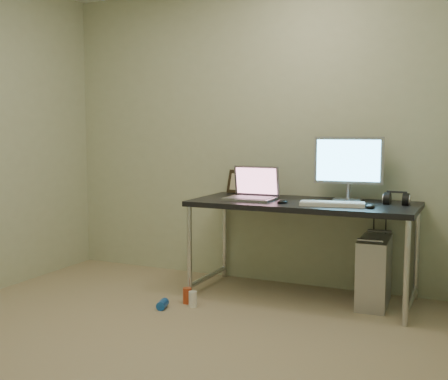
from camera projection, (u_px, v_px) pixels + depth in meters
floor at (143, 349)px, 3.31m from camera, size 3.50×3.50×0.00m
wall_back at (253, 135)px, 4.77m from camera, size 3.50×0.02×2.50m
desk at (303, 211)px, 4.26m from camera, size 1.69×0.74×0.75m
tower_computer at (374, 272)px, 4.13m from camera, size 0.23×0.49×0.53m
cable_a at (374, 245)px, 4.38m from camera, size 0.01×0.16×0.69m
cable_b at (385, 248)px, 4.33m from camera, size 0.02×0.11×0.71m
can_red at (187, 296)px, 4.19m from camera, size 0.07×0.07×0.12m
can_white at (193, 299)px, 4.11m from camera, size 0.08×0.08×0.11m
can_blue at (163, 304)px, 4.07m from camera, size 0.09×0.13×0.06m
laptop at (252, 192)px, 4.39m from camera, size 0.38×0.31×0.26m
monitor at (348, 163)px, 4.28m from camera, size 0.52×0.17×0.49m
keyboard at (332, 204)px, 4.01m from camera, size 0.47×0.22×0.03m
mouse_right at (370, 206)px, 3.89m from camera, size 0.09×0.12×0.03m
mouse_left at (282, 201)px, 4.16m from camera, size 0.09×0.12×0.04m
headphones at (397, 200)px, 4.09m from camera, size 0.18×0.11×0.12m
picture_frame at (240, 182)px, 4.78m from camera, size 0.26×0.15×0.20m
webcam at (259, 184)px, 4.66m from camera, size 0.05×0.04×0.13m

